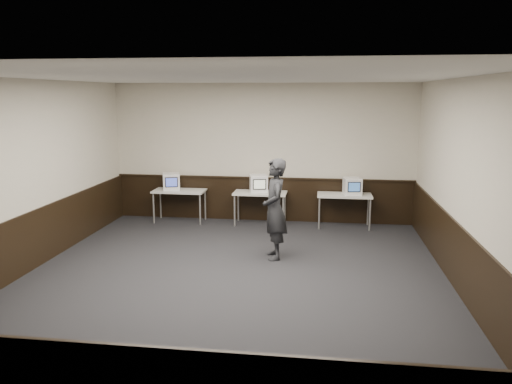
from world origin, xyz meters
TOP-DOWN VIEW (x-y plane):
  - floor at (0.00, 0.00)m, footprint 8.00×8.00m
  - ceiling at (0.00, 0.00)m, footprint 8.00×8.00m
  - back_wall at (0.00, 4.00)m, footprint 7.00×0.00m
  - front_wall at (0.00, -4.00)m, footprint 7.00×0.00m
  - left_wall at (-3.50, 0.00)m, footprint 0.00×8.00m
  - right_wall at (3.50, 0.00)m, footprint 0.00×8.00m
  - wainscot_back at (0.00, 3.98)m, footprint 6.98×0.04m
  - wainscot_left at (-3.48, 0.00)m, footprint 0.04×7.98m
  - wainscot_right at (3.48, 0.00)m, footprint 0.04×7.98m
  - wainscot_rail at (0.00, 3.96)m, footprint 6.98×0.06m
  - desk_left at (-1.90, 3.60)m, footprint 1.20×0.60m
  - desk_center at (0.00, 3.60)m, footprint 1.20×0.60m
  - desk_right at (1.90, 3.60)m, footprint 1.20×0.60m
  - emac_left at (-2.10, 3.63)m, footprint 0.49×0.51m
  - emac_center at (-0.04, 3.61)m, footprint 0.47×0.49m
  - emac_right at (2.06, 3.61)m, footprint 0.43×0.45m
  - person at (0.56, 1.25)m, footprint 0.58×0.75m

SIDE VIEW (x-z plane):
  - floor at x=0.00m, z-range 0.00..0.00m
  - wainscot_back at x=0.00m, z-range 0.00..1.00m
  - wainscot_left at x=-3.48m, z-range 0.00..1.00m
  - wainscot_right at x=3.48m, z-range 0.00..1.00m
  - desk_left at x=-1.90m, z-range 0.30..1.05m
  - desk_center at x=0.00m, z-range 0.30..1.05m
  - desk_right at x=1.90m, z-range 0.30..1.05m
  - person at x=0.56m, z-range 0.00..1.83m
  - emac_right at x=2.06m, z-range 0.75..1.13m
  - emac_left at x=-2.10m, z-range 0.75..1.13m
  - emac_center at x=-0.04m, z-range 0.75..1.14m
  - wainscot_rail at x=0.00m, z-range 1.00..1.04m
  - back_wall at x=0.00m, z-range -1.90..5.10m
  - front_wall at x=0.00m, z-range -1.90..5.10m
  - left_wall at x=-3.50m, z-range -2.40..5.60m
  - right_wall at x=3.50m, z-range -2.40..5.60m
  - ceiling at x=0.00m, z-range 3.20..3.20m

